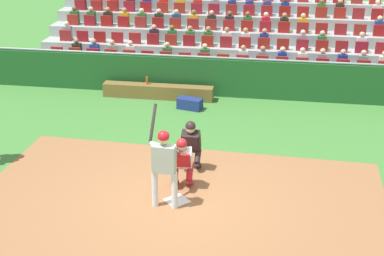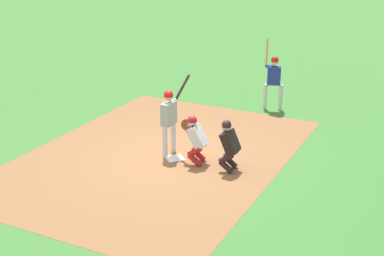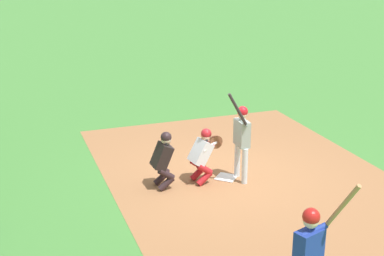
# 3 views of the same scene
# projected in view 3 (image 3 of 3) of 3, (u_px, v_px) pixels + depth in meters

# --- Properties ---
(ground_plane) EXTENTS (160.00, 160.00, 0.00)m
(ground_plane) POSITION_uv_depth(u_px,v_px,m) (226.00, 178.00, 12.47)
(ground_plane) COLOR #3F7B35
(infield_dirt_patch) EXTENTS (8.96, 6.56, 0.01)m
(infield_dirt_patch) POSITION_uv_depth(u_px,v_px,m) (246.00, 175.00, 12.65)
(infield_dirt_patch) COLOR #94623E
(infield_dirt_patch) RESTS_ON ground_plane
(home_plate_marker) EXTENTS (0.62, 0.62, 0.02)m
(home_plate_marker) POSITION_uv_depth(u_px,v_px,m) (226.00, 177.00, 12.47)
(home_plate_marker) COLOR white
(home_plate_marker) RESTS_ON infield_dirt_patch
(batter_at_plate) EXTENTS (0.61, 0.62, 2.14)m
(batter_at_plate) POSITION_uv_depth(u_px,v_px,m) (242.00, 135.00, 12.03)
(batter_at_plate) COLOR silver
(batter_at_plate) RESTS_ON ground_plane
(catcher_crouching) EXTENTS (0.49, 0.73, 1.26)m
(catcher_crouching) POSITION_uv_depth(u_px,v_px,m) (203.00, 152.00, 12.05)
(catcher_crouching) COLOR #B21C23
(catcher_crouching) RESTS_ON ground_plane
(home_plate_umpire) EXTENTS (0.46, 0.46, 1.29)m
(home_plate_umpire) POSITION_uv_depth(u_px,v_px,m) (164.00, 157.00, 11.78)
(home_plate_umpire) COLOR black
(home_plate_umpire) RESTS_ON ground_plane
(on_deck_batter) EXTENTS (0.61, 0.75, 2.21)m
(on_deck_batter) POSITION_uv_depth(u_px,v_px,m) (310.00, 252.00, 7.43)
(on_deck_batter) COLOR silver
(on_deck_batter) RESTS_ON ground_plane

